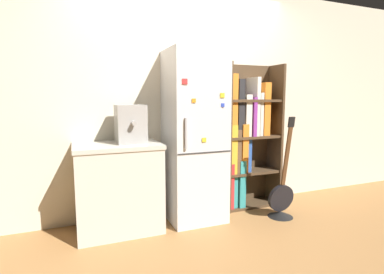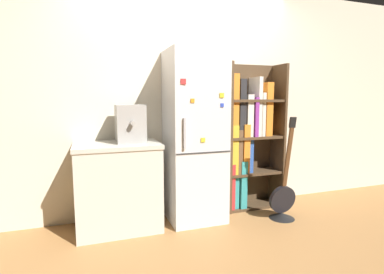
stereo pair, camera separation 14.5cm
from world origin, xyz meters
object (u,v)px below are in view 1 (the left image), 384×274
Objects in this scene: bookshelf at (244,137)px; espresso_machine at (130,124)px; refrigerator at (194,137)px; guitar at (281,202)px.

bookshelf reaches higher than espresso_machine.
espresso_machine is (-1.37, -0.12, 0.21)m from bookshelf.
espresso_machine is at bearing -175.04° from bookshelf.
refrigerator reaches higher than bookshelf.
guitar is at bearing -20.09° from refrigerator.
bookshelf is 1.52× the size of guitar.
refrigerator is 1.06× the size of bookshelf.
espresso_machine reaches higher than guitar.
refrigerator is at bearing -1.86° from espresso_machine.
refrigerator is at bearing 159.91° from guitar.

